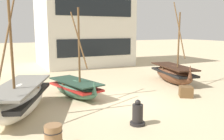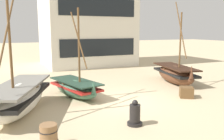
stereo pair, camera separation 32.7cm
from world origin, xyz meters
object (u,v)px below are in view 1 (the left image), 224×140
Objects in this scene: wooden_barrel at (53,136)px; cargo_crate at (186,92)px; fishing_boat_near_left at (173,73)px; fishing_boat_far_right at (76,88)px; harbor_building_main at (83,10)px; fishing_boat_centre_large at (20,98)px; capstan_winch at (138,115)px.

wooden_barrel is 7.85m from cargo_crate.
wooden_barrel is (-9.11, -5.48, -0.28)m from fishing_boat_near_left.
fishing_boat_far_right is 13.23m from harbor_building_main.
harbor_building_main reaches higher than fishing_boat_centre_large.
fishing_boat_centre_large is at bearing 99.66° from wooden_barrel.
fishing_boat_centre_large reaches higher than cargo_crate.
fishing_boat_near_left is 0.49× the size of harbor_building_main.
fishing_boat_near_left is 3.44m from cargo_crate.
cargo_crate is (5.16, -2.52, -0.22)m from fishing_boat_far_right.
wooden_barrel is at bearing -148.95° from fishing_boat_near_left.
fishing_boat_far_right reaches higher than wooden_barrel.
fishing_boat_near_left reaches higher than cargo_crate.
fishing_boat_centre_large is at bearing -168.12° from fishing_boat_near_left.
cargo_crate is (-1.67, -2.98, -0.36)m from fishing_boat_near_left.
fishing_boat_far_right is 5.75m from cargo_crate.
capstan_winch is at bearing -102.48° from harbor_building_main.
capstan_winch is (0.90, -4.62, -0.11)m from fishing_boat_far_right.
fishing_boat_far_right is 6.86× the size of cargo_crate.
cargo_crate is at bearing 18.59° from wooden_barrel.
fishing_boat_centre_large is 3.27m from fishing_boat_far_right.
wooden_barrel reaches higher than cargo_crate.
fishing_boat_near_left is 10.63m from wooden_barrel.
wooden_barrel is at bearing -114.38° from fishing_boat_far_right.
wooden_barrel is at bearing -161.41° from cargo_crate.
harbor_building_main reaches higher than wooden_barrel.
harbor_building_main is (-0.71, 13.98, 5.10)m from cargo_crate.
fishing_boat_centre_large is 3.51m from wooden_barrel.
fishing_boat_far_right is at bearing -111.25° from harbor_building_main.
fishing_boat_centre_large reaches higher than capstan_winch.
fishing_boat_centre_large is at bearing -151.17° from fishing_boat_far_right.
fishing_boat_centre_large is 8.65× the size of cargo_crate.
harbor_building_main is at bearing 60.70° from fishing_boat_centre_large.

